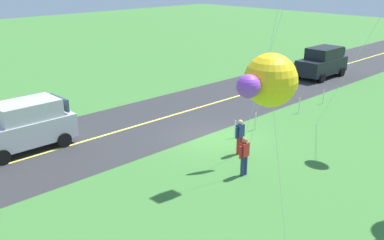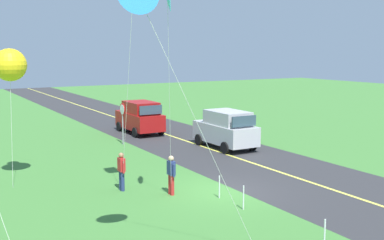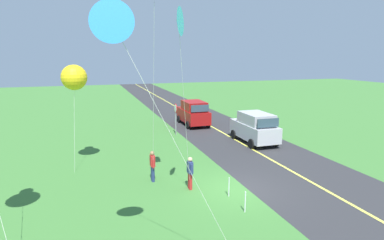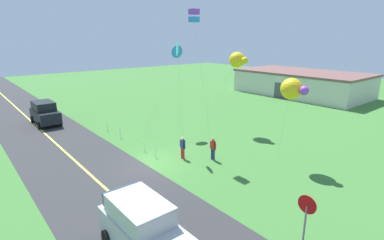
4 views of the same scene
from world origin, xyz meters
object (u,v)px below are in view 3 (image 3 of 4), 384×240
Objects in this scene: kite_blue_mid at (179,22)px; kite_green_far at (74,77)px; person_adult_near at (153,165)px; person_adult_companion at (190,172)px; kite_yellow_high at (113,23)px; car_suv_foreground at (255,127)px; stop_sign at (176,113)px; car_parked_east_near at (193,113)px.

kite_green_far is (6.86, 4.06, -2.43)m from kite_blue_mid.
kite_blue_mid reaches higher than person_adult_near.
person_adult_companion is 7.00m from kite_blue_mid.
car_suv_foreground is at bearing -41.97° from kite_yellow_high.
kite_yellow_high is at bearing 159.69° from stop_sign.
kite_yellow_high reaches higher than kite_green_far.
kite_green_far is at bearing 30.63° from kite_blue_mid.
kite_blue_mid reaches higher than car_suv_foreground.
kite_yellow_high is (-5.51, 3.76, 6.25)m from person_adult_companion.
person_adult_companion is 0.21× the size of kite_yellow_high.
car_parked_east_near is 0.57× the size of kite_yellow_high.
kite_yellow_high is (-19.28, 8.52, 5.96)m from car_parked_east_near.
car_parked_east_near is 17.76m from kite_blue_mid.
car_parked_east_near is (7.20, 2.34, 0.00)m from car_suv_foreground.
car_parked_east_near is 13.70m from kite_green_far.
kite_green_far reaches higher than stop_sign.
car_parked_east_near is 21.90m from kite_yellow_high.
person_adult_companion is at bearing -29.95° from kite_blue_mid.
kite_blue_mid reaches higher than car_parked_east_near.
kite_yellow_high is 10.87m from kite_green_far.
kite_yellow_high reaches higher than stop_sign.
person_adult_companion is (-13.77, 4.76, -0.29)m from car_parked_east_near.
person_adult_near is at bearing -17.75° from kite_yellow_high.
kite_yellow_high is (-16.16, 5.98, 5.31)m from stop_sign.
car_suv_foreground is 0.54× the size of kite_blue_mid.
car_suv_foreground is at bearing -83.13° from kite_green_far.
kite_green_far is (5.11, 5.07, 4.28)m from person_adult_companion.
stop_sign is at bearing 140.83° from car_parked_east_near.
person_adult_companion is 0.27× the size of kite_green_far.
kite_green_far is (-8.66, 9.83, 3.99)m from car_parked_east_near.
stop_sign is 18.04m from kite_yellow_high.
kite_yellow_high reaches higher than person_adult_companion.
car_parked_east_near is at bearing 140.14° from person_adult_near.
stop_sign is at bearing 50.08° from car_suv_foreground.
kite_blue_mid is 1.39× the size of kite_green_far.
person_adult_near is (-9.13, 3.73, -0.94)m from stop_sign.
car_parked_east_near is 4.07m from stop_sign.
car_parked_east_near is 0.75× the size of kite_green_far.
kite_blue_mid is (-15.52, 5.77, 6.41)m from car_parked_east_near.
person_adult_near is 0.27× the size of kite_green_far.
person_adult_near is at bearing 157.76° from stop_sign.
car_parked_east_near is 0.54× the size of kite_blue_mid.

